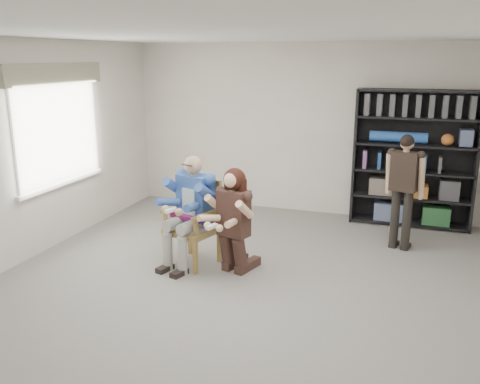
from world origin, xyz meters
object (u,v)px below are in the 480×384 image
(armchair, at_px, (192,223))
(bookshelf, at_px, (414,159))
(kneeling_woman, at_px, (232,223))
(standing_man, at_px, (403,193))

(armchair, xyz_separation_m, bookshelf, (2.60, 2.51, 0.51))
(kneeling_woman, relative_size, standing_man, 0.81)
(bookshelf, bearing_deg, standing_man, -95.55)
(armchair, relative_size, bookshelf, 0.52)
(armchair, relative_size, kneeling_woman, 0.84)
(armchair, bearing_deg, kneeling_woman, 5.35)
(kneeling_woman, xyz_separation_m, standing_man, (1.91, 1.51, 0.15))
(armchair, distance_m, kneeling_woman, 0.60)
(kneeling_woman, distance_m, standing_man, 2.44)
(armchair, distance_m, standing_man, 2.86)
(kneeling_woman, bearing_deg, bookshelf, 69.55)
(standing_man, bearing_deg, armchair, -134.21)
(kneeling_woman, height_order, standing_man, standing_man)
(armchair, bearing_deg, bookshelf, 61.06)
(bookshelf, distance_m, standing_man, 1.16)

